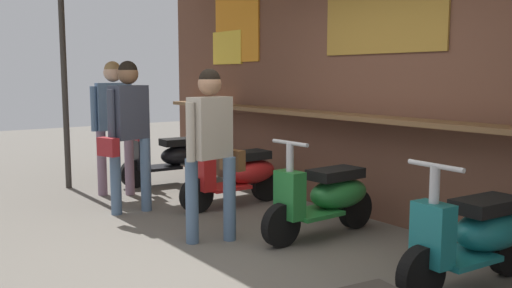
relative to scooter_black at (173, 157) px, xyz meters
The scene contains 9 objects.
ground_plane 3.43m from the scooter_black, 18.50° to the right, with size 25.42×25.42×0.00m, color #605B54.
market_stall_facade 3.69m from the scooter_black, 13.47° to the left, with size 9.08×2.49×3.56m.
scooter_black is the anchor object (origin of this frame).
scooter_red 1.68m from the scooter_black, ahead, with size 0.46×1.40×0.97m.
scooter_green 3.20m from the scooter_black, ahead, with size 0.46×1.40×0.97m.
scooter_teal 4.80m from the scooter_black, ahead, with size 0.49×1.40×0.97m.
shopper_with_handbag 2.95m from the scooter_black, 20.28° to the right, with size 0.36×0.65×1.62m.
shopper_browsing 1.84m from the scooter_black, 43.81° to the right, with size 0.42×0.67×1.72m.
shopper_passing 1.19m from the scooter_black, 75.54° to the right, with size 0.31×0.68×1.74m.
Camera 1 is at (3.79, -2.55, 1.57)m, focal length 38.51 mm.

